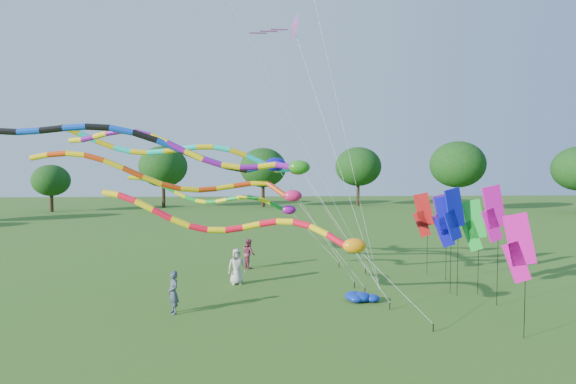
{
  "coord_description": "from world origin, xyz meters",
  "views": [
    {
      "loc": [
        -2.99,
        -17.76,
        6.01
      ],
      "look_at": [
        -1.7,
        5.2,
        4.8
      ],
      "focal_mm": 30.0,
      "sensor_mm": 36.0,
      "label": 1
    }
  ],
  "objects": [
    {
      "name": "person_c",
      "position": [
        -3.74,
        10.6,
        0.87
      ],
      "size": [
        0.94,
        1.04,
        1.75
      ],
      "primitive_type": "imported",
      "rotation": [
        0.0,
        0.0,
        1.96
      ],
      "color": "#89324B",
      "rests_on": "ground"
    },
    {
      "name": "blue_nylon_heap",
      "position": [
        1.52,
        3.25,
        0.19
      ],
      "size": [
        1.28,
        1.18,
        0.44
      ],
      "color": "#0B2796",
      "rests_on": "ground"
    },
    {
      "name": "tube_kite_cyan",
      "position": [
        -5.39,
        7.59,
        6.56
      ],
      "size": [
        15.61,
        1.7,
        8.65
      ],
      "rotation": [
        0.0,
        0.0,
        0.13
      ],
      "color": "black",
      "rests_on": "ground"
    },
    {
      "name": "tube_kite_orange",
      "position": [
        -5.83,
        4.21,
        5.36
      ],
      "size": [
        14.67,
        1.53,
        7.27
      ],
      "rotation": [
        0.0,
        0.0,
        0.03
      ],
      "color": "black",
      "rests_on": "ground"
    },
    {
      "name": "banner_pole_blue_a",
      "position": [
        5.73,
        4.38,
        3.43
      ],
      "size": [
        1.14,
        0.38,
        4.69
      ],
      "rotation": [
        0.0,
        0.0,
        -0.26
      ],
      "color": "black",
      "rests_on": "ground"
    },
    {
      "name": "tree_ring",
      "position": [
        -1.98,
        -6.32,
        5.45
      ],
      "size": [
        118.97,
        120.84,
        9.68
      ],
      "color": "#382314",
      "rests_on": "ground"
    },
    {
      "name": "tube_kite_green",
      "position": [
        -4.91,
        11.61,
        4.04
      ],
      "size": [
        12.66,
        2.46,
        6.0
      ],
      "rotation": [
        0.0,
        0.0,
        -0.17
      ],
      "color": "black",
      "rests_on": "ground"
    },
    {
      "name": "tube_kite_blue",
      "position": [
        -7.79,
        4.6,
        6.91
      ],
      "size": [
        18.13,
        1.73,
        8.81
      ],
      "rotation": [
        0.0,
        0.0,
        0.1
      ],
      "color": "black",
      "rests_on": "ground"
    },
    {
      "name": "delta_kite_high_c",
      "position": [
        -1.33,
        7.58,
        13.3
      ],
      "size": [
        6.09,
        4.36,
        14.26
      ],
      "rotation": [
        0.0,
        0.0,
        0.16
      ],
      "color": "black",
      "rests_on": "ground"
    },
    {
      "name": "banner_pole_magenta_a",
      "position": [
        5.97,
        -1.6,
        3.18
      ],
      "size": [
        1.13,
        0.42,
        4.44
      ],
      "rotation": [
        0.0,
        0.0,
        -0.3
      ],
      "color": "black",
      "rests_on": "ground"
    },
    {
      "name": "person_a",
      "position": [
        -4.25,
        6.68,
        0.91
      ],
      "size": [
        0.99,
        0.75,
        1.83
      ],
      "primitive_type": "imported",
      "rotation": [
        0.0,
        0.0,
        0.21
      ],
      "color": "beige",
      "rests_on": "ground"
    },
    {
      "name": "person_b",
      "position": [
        -6.59,
        1.85,
        0.88
      ],
      "size": [
        0.69,
        0.77,
        1.76
      ],
      "primitive_type": "imported",
      "rotation": [
        0.0,
        0.0,
        -1.03
      ],
      "color": "#3D4756",
      "rests_on": "ground"
    },
    {
      "name": "banner_pole_red",
      "position": [
        5.96,
        8.26,
        3.34
      ],
      "size": [
        1.15,
        0.36,
        4.6
      ],
      "rotation": [
        0.0,
        0.0,
        -0.24
      ],
      "color": "black",
      "rests_on": "ground"
    },
    {
      "name": "banner_pole_blue_b",
      "position": [
        5.86,
        3.77,
        3.82
      ],
      "size": [
        1.14,
        0.39,
        5.08
      ],
      "rotation": [
        0.0,
        0.0,
        0.27
      ],
      "color": "black",
      "rests_on": "ground"
    },
    {
      "name": "tube_kite_red",
      "position": [
        -2.99,
        0.74,
        3.65
      ],
      "size": [
        12.33,
        2.59,
        5.61
      ],
      "rotation": [
        0.0,
        0.0,
        -0.24
      ],
      "color": "black",
      "rests_on": "ground"
    },
    {
      "name": "banner_pole_green",
      "position": [
        6.95,
        4.12,
        3.26
      ],
      "size": [
        1.12,
        0.47,
        4.52
      ],
      "rotation": [
        0.0,
        0.0,
        -0.35
      ],
      "color": "black",
      "rests_on": "ground"
    },
    {
      "name": "tube_kite_purple",
      "position": [
        -5.44,
        4.14,
        6.6
      ],
      "size": [
        14.57,
        4.63,
        8.36
      ],
      "rotation": [
        0.0,
        0.0,
        -0.29
      ],
      "color": "black",
      "rests_on": "ground"
    },
    {
      "name": "banner_pole_violet",
      "position": [
        6.52,
        6.9,
        3.35
      ],
      "size": [
        1.16,
        0.14,
        4.61
      ],
      "rotation": [
        0.0,
        0.0,
        0.05
      ],
      "color": "black",
      "rests_on": "ground"
    },
    {
      "name": "ground",
      "position": [
        0.0,
        0.0,
        0.0
      ],
      "size": [
        160.0,
        160.0,
        0.0
      ],
      "primitive_type": "plane",
      "color": "#295B18",
      "rests_on": "ground"
    },
    {
      "name": "banner_pole_magenta_b",
      "position": [
        6.95,
        2.23,
        3.99
      ],
      "size": [
        1.16,
        0.17,
        5.26
      ],
      "rotation": [
        0.0,
        0.0,
        0.08
      ],
      "color": "black",
      "rests_on": "ground"
    }
  ]
}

